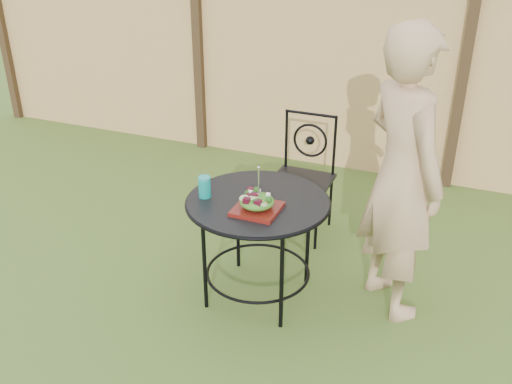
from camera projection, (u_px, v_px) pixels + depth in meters
ground at (227, 275)px, 4.11m from camera, size 60.00×60.00×0.00m
fence at (321, 72)px, 5.49m from camera, size 8.00×0.12×1.90m
patio_table at (258, 219)px, 3.65m from camera, size 0.92×0.92×0.72m
patio_chair at (303, 173)px, 4.48m from camera, size 0.46×0.46×0.95m
diner at (402, 176)px, 3.43m from camera, size 0.78×0.79×1.85m
salad_plate at (257, 209)px, 3.45m from camera, size 0.27×0.27×0.02m
salad at (257, 201)px, 3.43m from camera, size 0.21×0.21×0.08m
fork at (259, 182)px, 3.37m from camera, size 0.01×0.01×0.18m
drinking_glass at (205, 187)px, 3.60m from camera, size 0.08×0.08×0.14m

